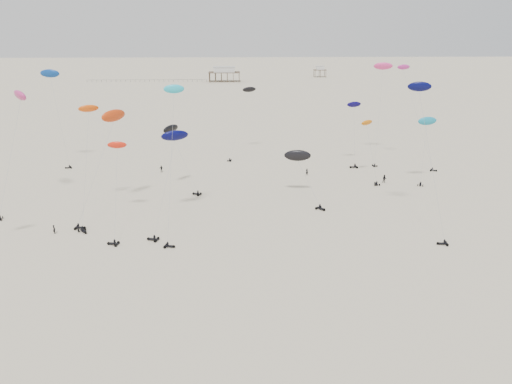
{
  "coord_description": "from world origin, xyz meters",
  "views": [
    {
      "loc": [
        -3.62,
        5.05,
        34.29
      ],
      "look_at": [
        0.0,
        88.0,
        7.0
      ],
      "focal_mm": 35.0,
      "sensor_mm": 36.0,
      "label": 1
    }
  ],
  "objects_px": {
    "rig_0": "(87,151)",
    "rig_9": "(425,123)",
    "rig_4": "(18,109)",
    "pavilion_main": "(224,75)",
    "pavilion_small": "(320,72)",
    "spectator_0": "(55,233)"
  },
  "relations": [
    {
      "from": "rig_0",
      "to": "rig_9",
      "type": "distance_m",
      "value": 61.13
    },
    {
      "from": "rig_0",
      "to": "rig_9",
      "type": "xyz_separation_m",
      "value": [
        60.43,
        -7.09,
        5.96
      ]
    },
    {
      "from": "rig_4",
      "to": "rig_9",
      "type": "bearing_deg",
      "value": 136.69
    },
    {
      "from": "rig_0",
      "to": "pavilion_main",
      "type": "bearing_deg",
      "value": -134.08
    },
    {
      "from": "pavilion_small",
      "to": "rig_4",
      "type": "height_order",
      "value": "rig_4"
    },
    {
      "from": "rig_4",
      "to": "spectator_0",
      "type": "xyz_separation_m",
      "value": [
        10.94,
        -18.28,
        -19.13
      ]
    },
    {
      "from": "pavilion_main",
      "to": "pavilion_small",
      "type": "distance_m",
      "value": 76.16
    },
    {
      "from": "pavilion_main",
      "to": "spectator_0",
      "type": "distance_m",
      "value": 263.81
    },
    {
      "from": "pavilion_main",
      "to": "pavilion_small",
      "type": "relative_size",
      "value": 2.33
    },
    {
      "from": "pavilion_main",
      "to": "rig_9",
      "type": "relative_size",
      "value": 0.79
    },
    {
      "from": "pavilion_main",
      "to": "rig_0",
      "type": "xyz_separation_m",
      "value": [
        -21.07,
        -253.63,
        8.51
      ]
    },
    {
      "from": "rig_9",
      "to": "pavilion_small",
      "type": "bearing_deg",
      "value": 0.19
    },
    {
      "from": "pavilion_small",
      "to": "rig_0",
      "type": "relative_size",
      "value": 0.39
    },
    {
      "from": "rig_4",
      "to": "spectator_0",
      "type": "distance_m",
      "value": 28.63
    },
    {
      "from": "spectator_0",
      "to": "rig_9",
      "type": "bearing_deg",
      "value": -133.91
    },
    {
      "from": "rig_4",
      "to": "spectator_0",
      "type": "bearing_deg",
      "value": 89.83
    },
    {
      "from": "pavilion_small",
      "to": "rig_9",
      "type": "distance_m",
      "value": 292.72
    },
    {
      "from": "rig_0",
      "to": "rig_4",
      "type": "bearing_deg",
      "value": -70.7
    },
    {
      "from": "rig_4",
      "to": "rig_9",
      "type": "distance_m",
      "value": 77.55
    },
    {
      "from": "pavilion_main",
      "to": "rig_4",
      "type": "xyz_separation_m",
      "value": [
        -36.42,
        -244.26,
        14.9
      ]
    },
    {
      "from": "pavilion_small",
      "to": "rig_4",
      "type": "bearing_deg",
      "value": -111.21
    },
    {
      "from": "pavilion_small",
      "to": "spectator_0",
      "type": "relative_size",
      "value": 4.69
    }
  ]
}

